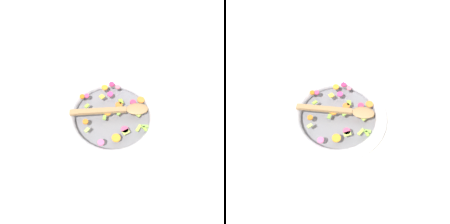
# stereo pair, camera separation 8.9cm
# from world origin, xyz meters

# --- Properties ---
(ground_plane) EXTENTS (4.00, 4.00, 0.00)m
(ground_plane) POSITION_xyz_m (0.00, 0.00, 0.00)
(ground_plane) COLOR silver
(skillet) EXTENTS (0.41, 0.41, 0.05)m
(skillet) POSITION_xyz_m (0.00, 0.00, 0.02)
(skillet) COLOR slate
(skillet) RESTS_ON ground_plane
(chopped_vegetables) EXTENTS (0.31, 0.32, 0.01)m
(chopped_vegetables) POSITION_xyz_m (0.02, 0.01, 0.05)
(chopped_vegetables) COLOR orange
(chopped_vegetables) RESTS_ON skillet
(wooden_spoon) EXTENTS (0.32, 0.12, 0.01)m
(wooden_spoon) POSITION_xyz_m (0.02, 0.01, 0.06)
(wooden_spoon) COLOR #A87F51
(wooden_spoon) RESTS_ON chopped_vegetables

